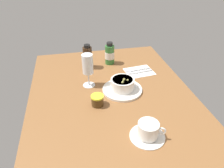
{
  "coord_description": "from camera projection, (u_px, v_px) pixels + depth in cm",
  "views": [
    {
      "loc": [
        -88.98,
        17.87,
        64.76
      ],
      "look_at": [
        -1.52,
        0.01,
        6.84
      ],
      "focal_mm": 34.26,
      "sensor_mm": 36.0,
      "label": 1
    }
  ],
  "objects": [
    {
      "name": "ground_plane",
      "position": [
        111.0,
        96.0,
        1.12
      ],
      "size": [
        110.0,
        84.0,
        3.0
      ],
      "primitive_type": "cube",
      "color": "brown"
    },
    {
      "name": "porridge_bowl",
      "position": [
        122.0,
        85.0,
        1.12
      ],
      "size": [
        20.98,
        20.98,
        7.79
      ],
      "color": "white",
      "rests_on": "ground_plane"
    },
    {
      "name": "cutlery_setting",
      "position": [
        138.0,
        71.0,
        1.3
      ],
      "size": [
        15.23,
        18.25,
        0.9
      ],
      "color": "white",
      "rests_on": "ground_plane"
    },
    {
      "name": "coffee_cup",
      "position": [
        148.0,
        131.0,
        0.84
      ],
      "size": [
        14.34,
        14.34,
        7.09
      ],
      "color": "white",
      "rests_on": "ground_plane"
    },
    {
      "name": "wine_glass",
      "position": [
        88.0,
        66.0,
        1.11
      ],
      "size": [
        6.72,
        6.72,
        18.46
      ],
      "color": "white",
      "rests_on": "ground_plane"
    },
    {
      "name": "jam_jar",
      "position": [
        97.0,
        100.0,
        1.02
      ],
      "size": [
        6.21,
        6.21,
        5.45
      ],
      "color": "#493115",
      "rests_on": "ground_plane"
    },
    {
      "name": "sauce_bottle_brown",
      "position": [
        88.0,
        57.0,
        1.32
      ],
      "size": [
        5.7,
        5.7,
        15.24
      ],
      "color": "#382314",
      "rests_on": "ground_plane"
    },
    {
      "name": "sauce_bottle_green",
      "position": [
        110.0,
        54.0,
        1.37
      ],
      "size": [
        6.03,
        6.03,
        14.43
      ],
      "color": "#337233",
      "rests_on": "ground_plane"
    }
  ]
}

